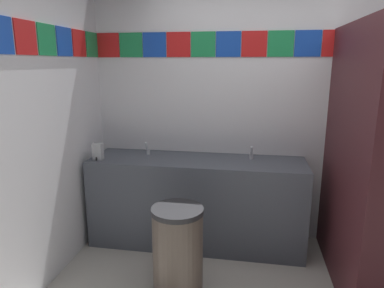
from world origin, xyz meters
TOP-DOWN VIEW (x-y plane):
  - wall_back at (-0.00, 1.45)m, footprint 3.65×0.09m
  - wall_side at (-1.86, 0.00)m, footprint 0.09×2.82m
  - vanity_counter at (-0.74, 1.13)m, footprint 2.06×0.57m
  - faucet_left at (-1.26, 1.22)m, footprint 0.04×0.10m
  - faucet_right at (-0.23, 1.22)m, footprint 0.04×0.10m
  - soap_dispenser at (-1.67, 0.96)m, footprint 0.09×0.09m
  - stall_divider at (0.66, 0.50)m, footprint 0.92×1.32m
  - trash_bin at (-0.77, 0.36)m, footprint 0.40×0.40m

SIDE VIEW (x-z plane):
  - trash_bin at x=-0.77m, z-range 0.00..0.70m
  - vanity_counter at x=-0.74m, z-range 0.01..0.88m
  - faucet_left at x=-1.26m, z-range 0.85..0.99m
  - faucet_right at x=-0.23m, z-range 0.85..0.99m
  - soap_dispenser at x=-1.67m, z-range 0.87..1.03m
  - stall_divider at x=0.66m, z-range 0.00..2.07m
  - wall_side at x=-1.86m, z-range 0.01..2.66m
  - wall_back at x=0.00m, z-range 0.01..2.66m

